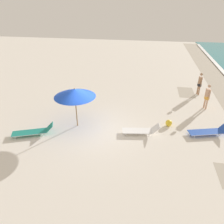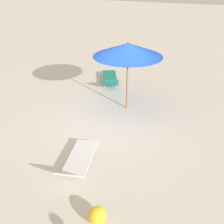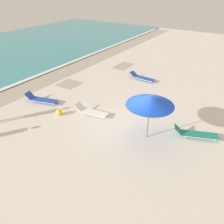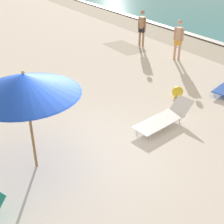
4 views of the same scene
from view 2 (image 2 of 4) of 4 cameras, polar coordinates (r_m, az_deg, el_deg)
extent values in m
cube|color=silver|center=(10.47, 0.06, -1.96)|extent=(60.00, 60.00, 0.16)
cylinder|color=olive|center=(10.89, 2.80, 5.86)|extent=(0.06, 0.06, 2.15)
cone|color=blue|center=(10.56, 2.93, 11.31)|extent=(2.36, 2.36, 0.45)
cylinder|color=#13359C|center=(10.62, 2.91, 10.19)|extent=(2.29, 2.29, 0.01)
sphere|color=olive|center=(10.49, 2.97, 12.66)|extent=(0.07, 0.07, 0.07)
cube|color=#1E8475|center=(13.70, -0.42, 6.32)|extent=(1.25, 1.95, 0.03)
cylinder|color=silver|center=(13.72, 0.84, 6.35)|extent=(0.72, 1.74, 0.03)
cylinder|color=silver|center=(13.69, -1.68, 6.29)|extent=(0.72, 1.74, 0.03)
cube|color=#1E8475|center=(12.58, -0.13, 5.36)|extent=(0.69, 0.60, 0.40)
cylinder|color=silver|center=(14.43, 0.44, 6.99)|extent=(0.03, 0.03, 0.16)
cylinder|color=silver|center=(14.40, -1.60, 6.94)|extent=(0.03, 0.03, 0.16)
cylinder|color=silver|center=(13.07, 0.88, 4.85)|extent=(0.03, 0.03, 0.16)
cylinder|color=silver|center=(13.05, -1.36, 4.80)|extent=(0.03, 0.03, 0.16)
cube|color=white|center=(8.36, -5.77, -8.17)|extent=(0.84, 1.72, 0.03)
cylinder|color=silver|center=(8.29, -3.75, -8.40)|extent=(0.27, 1.64, 0.03)
cylinder|color=silver|center=(8.44, -7.76, -7.94)|extent=(0.27, 1.64, 0.03)
cube|color=white|center=(7.46, -7.93, -11.47)|extent=(0.63, 0.51, 0.38)
cylinder|color=silver|center=(8.87, -3.06, -6.53)|extent=(0.03, 0.03, 0.16)
cylinder|color=silver|center=(8.99, -6.25, -6.19)|extent=(0.03, 0.03, 0.16)
cylinder|color=silver|center=(7.86, -5.15, -11.58)|extent=(0.03, 0.03, 0.16)
cylinder|color=silver|center=(7.99, -8.76, -11.11)|extent=(0.03, 0.03, 0.16)
sphere|color=yellow|center=(6.70, -2.71, -18.38)|extent=(0.39, 0.39, 0.39)
camera|label=1|loc=(14.81, -54.37, 24.52)|focal=35.00mm
camera|label=3|loc=(14.75, 48.84, 26.97)|focal=35.00mm
camera|label=4|loc=(14.40, -20.37, 24.49)|focal=50.00mm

